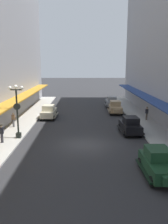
# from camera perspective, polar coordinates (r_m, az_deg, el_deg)

# --- Properties ---
(ground_plane) EXTENTS (200.00, 200.00, 0.00)m
(ground_plane) POSITION_cam_1_polar(r_m,az_deg,el_deg) (21.28, 0.09, -8.09)
(ground_plane) COLOR #2D2D30
(sidewalk_left) EXTENTS (3.00, 60.00, 0.15)m
(sidewalk_left) POSITION_cam_1_polar(r_m,az_deg,el_deg) (22.49, -19.56, -7.48)
(sidewalk_left) COLOR #B7B5AD
(sidewalk_left) RESTS_ON ground
(sidewalk_right) EXTENTS (3.00, 60.00, 0.15)m
(sidewalk_right) POSITION_cam_1_polar(r_m,az_deg,el_deg) (22.59, 19.65, -7.41)
(sidewalk_right) COLOR #B7B5AD
(sidewalk_right) RESTS_ON ground
(parked_car_0) EXTENTS (2.17, 4.27, 1.84)m
(parked_car_0) POSITION_cam_1_polar(r_m,az_deg,el_deg) (16.18, 17.83, -11.73)
(parked_car_0) COLOR #193D23
(parked_car_0) RESTS_ON ground
(parked_car_1) EXTENTS (2.28, 4.31, 1.84)m
(parked_car_1) POSITION_cam_1_polar(r_m,az_deg,el_deg) (34.57, 7.71, 1.22)
(parked_car_1) COLOR #997F5B
(parked_car_1) RESTS_ON ground
(parked_car_2) EXTENTS (2.22, 4.29, 1.84)m
(parked_car_2) POSITION_cam_1_polar(r_m,az_deg,el_deg) (31.49, -8.65, 0.15)
(parked_car_2) COLOR beige
(parked_car_2) RESTS_ON ground
(parked_car_3) EXTENTS (2.28, 4.31, 1.84)m
(parked_car_3) POSITION_cam_1_polar(r_m,az_deg,el_deg) (24.85, 11.29, -3.10)
(parked_car_3) COLOR black
(parked_car_3) RESTS_ON ground
(parked_car_4) EXTENTS (2.16, 4.27, 1.84)m
(parked_car_4) POSITION_cam_1_polar(r_m,az_deg,el_deg) (39.35, 6.78, 2.53)
(parked_car_4) COLOR slate
(parked_car_4) RESTS_ON ground
(lamp_post_with_clock) EXTENTS (1.42, 0.44, 5.16)m
(lamp_post_with_clock) POSITION_cam_1_polar(r_m,az_deg,el_deg) (22.95, -16.13, 0.65)
(lamp_post_with_clock) COLOR black
(lamp_post_with_clock) RESTS_ON sidewalk_left
(fire_hydrant) EXTENTS (0.24, 0.24, 0.82)m
(fire_hydrant) POSITION_cam_1_polar(r_m,az_deg,el_deg) (28.40, 12.92, -2.09)
(fire_hydrant) COLOR #B21E19
(fire_hydrant) RESTS_ON sidewalk_right
(pedestrian_0) EXTENTS (0.36, 0.28, 1.67)m
(pedestrian_0) POSITION_cam_1_polar(r_m,az_deg,el_deg) (22.46, -19.59, -5.00)
(pedestrian_0) COLOR #2D2D33
(pedestrian_0) RESTS_ON sidewalk_left
(pedestrian_1) EXTENTS (0.36, 0.24, 1.64)m
(pedestrian_1) POSITION_cam_1_polar(r_m,az_deg,el_deg) (27.55, -16.97, -1.83)
(pedestrian_1) COLOR slate
(pedestrian_1) RESTS_ON sidewalk_left
(pedestrian_2) EXTENTS (0.36, 0.28, 1.67)m
(pedestrian_2) POSITION_cam_1_polar(r_m,az_deg,el_deg) (30.73, 15.16, -0.29)
(pedestrian_2) COLOR #4C4238
(pedestrian_2) RESTS_ON sidewalk_right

